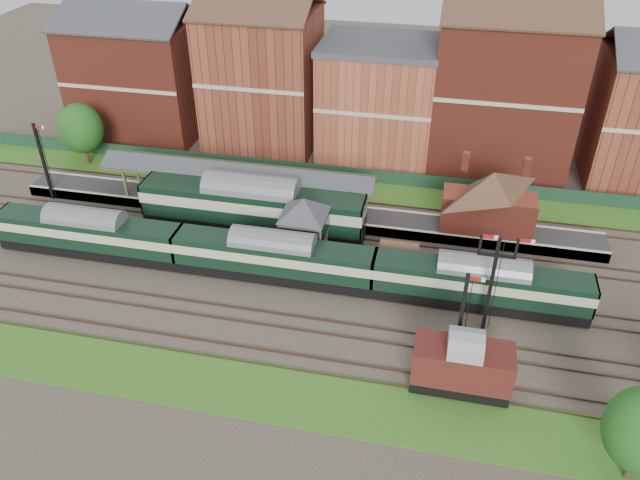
% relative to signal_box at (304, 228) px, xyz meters
% --- Properties ---
extents(ground, '(160.00, 160.00, 0.00)m').
position_rel_signal_box_xyz_m(ground, '(3.00, -3.25, -3.19)').
color(ground, '#473D33').
rests_on(ground, ground).
extents(grass_back, '(90.00, 4.50, 0.06)m').
position_rel_signal_box_xyz_m(grass_back, '(3.00, 12.75, -3.16)').
color(grass_back, '#2D6619').
rests_on(grass_back, ground).
extents(grass_front, '(90.00, 5.00, 0.06)m').
position_rel_signal_box_xyz_m(grass_front, '(3.00, -15.25, -3.16)').
color(grass_front, '#2D6619').
rests_on(grass_front, ground).
extents(fence, '(90.00, 0.12, 1.50)m').
position_rel_signal_box_xyz_m(fence, '(3.00, 14.75, -2.44)').
color(fence, '#193823').
rests_on(fence, ground).
extents(platform, '(55.00, 3.40, 1.00)m').
position_rel_signal_box_xyz_m(platform, '(-2.00, 6.50, -2.69)').
color(platform, '#2D2D2D').
rests_on(platform, ground).
extents(signal_box, '(5.40, 5.40, 6.00)m').
position_rel_signal_box_xyz_m(signal_box, '(0.00, 0.00, 0.00)').
color(signal_box, '#5B6F4F').
rests_on(signal_box, ground).
extents(brick_hut, '(3.20, 2.64, 2.94)m').
position_rel_signal_box_xyz_m(brick_hut, '(8.00, 0.00, -2.00)').
color(brick_hut, maroon).
rests_on(brick_hut, ground).
extents(station_building, '(8.10, 8.10, 5.90)m').
position_rel_signal_box_xyz_m(station_building, '(15.00, 6.50, 0.76)').
color(station_building, maroon).
rests_on(station_building, platform).
extents(canopy, '(26.00, 3.89, 4.08)m').
position_rel_signal_box_xyz_m(canopy, '(-8.00, 6.50, 1.39)').
color(canopy, '#44492D').
rests_on(canopy, platform).
extents(semaphore_bracket, '(3.60, 0.25, 8.18)m').
position_rel_signal_box_xyz_m(semaphore_bracket, '(15.04, -5.75, 1.44)').
color(semaphore_bracket, black).
rests_on(semaphore_bracket, ground).
extents(semaphore_platform_end, '(1.23, 0.25, 8.00)m').
position_rel_signal_box_xyz_m(semaphore_platform_end, '(-26.98, 4.75, 0.96)').
color(semaphore_platform_end, black).
rests_on(semaphore_platform_end, ground).
extents(semaphore_siding, '(1.23, 0.25, 8.00)m').
position_rel_signal_box_xyz_m(semaphore_siding, '(13.02, -10.25, 0.96)').
color(semaphore_siding, black).
rests_on(semaphore_siding, ground).
extents(town_backdrop, '(69.00, 10.00, 16.00)m').
position_rel_signal_box_xyz_m(town_backdrop, '(2.82, 21.75, 3.81)').
color(town_backdrop, maroon).
rests_on(town_backdrop, ground).
extents(dmu_train, '(49.04, 2.58, 3.77)m').
position_rel_signal_box_xyz_m(dmu_train, '(-1.80, -3.25, -0.97)').
color(dmu_train, black).
rests_on(dmu_train, ground).
extents(platform_railcar, '(20.32, 3.20, 4.68)m').
position_rel_signal_box_xyz_m(platform_railcar, '(-5.57, 3.25, -0.47)').
color(platform_railcar, black).
rests_on(platform_railcar, ground).
extents(goods_van_a, '(6.35, 2.75, 3.85)m').
position_rel_signal_box_xyz_m(goods_van_a, '(13.40, -12.25, -1.01)').
color(goods_van_a, black).
rests_on(goods_van_a, ground).
extents(tree_back, '(4.70, 4.70, 6.87)m').
position_rel_signal_box_xyz_m(tree_back, '(-27.49, 12.45, 0.96)').
color(tree_back, '#382619').
rests_on(tree_back, ground).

